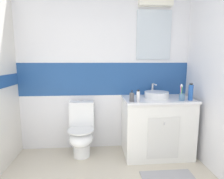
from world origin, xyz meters
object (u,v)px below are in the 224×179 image
(sink_basin, at_px, (156,94))
(toilet, at_px, (82,131))
(shampoo_bottle_tall, at_px, (191,92))
(toothbrush_cup, at_px, (182,96))
(soap_dispenser, at_px, (132,97))
(deodorant_spray_can, at_px, (138,96))

(sink_basin, relative_size, toilet, 0.49)
(sink_basin, bearing_deg, shampoo_bottle_tall, -29.33)
(toothbrush_cup, distance_m, soap_dispenser, 0.68)
(deodorant_spray_can, height_order, shampoo_bottle_tall, shampoo_bottle_tall)
(soap_dispenser, distance_m, shampoo_bottle_tall, 0.81)
(sink_basin, xyz_separation_m, soap_dispenser, (-0.41, -0.24, 0.01))
(toilet, bearing_deg, shampoo_bottle_tall, -8.73)
(soap_dispenser, relative_size, shampoo_bottle_tall, 0.67)
(toothbrush_cup, height_order, soap_dispenser, toothbrush_cup)
(toothbrush_cup, relative_size, deodorant_spray_can, 1.44)
(sink_basin, xyz_separation_m, deodorant_spray_can, (-0.32, -0.24, 0.03))
(toilet, bearing_deg, soap_dispenser, -19.83)
(sink_basin, bearing_deg, soap_dispenser, -149.45)
(shampoo_bottle_tall, bearing_deg, toothbrush_cup, -175.83)
(sink_basin, xyz_separation_m, shampoo_bottle_tall, (0.40, -0.22, 0.06))
(deodorant_spray_can, xyz_separation_m, shampoo_bottle_tall, (0.72, 0.02, 0.04))
(sink_basin, bearing_deg, deodorant_spray_can, -143.52)
(sink_basin, xyz_separation_m, toilet, (-1.10, 0.01, -0.53))
(soap_dispenser, bearing_deg, shampoo_bottle_tall, 1.31)
(shampoo_bottle_tall, bearing_deg, sink_basin, 150.67)
(toilet, distance_m, deodorant_spray_can, 0.98)
(toilet, bearing_deg, deodorant_spray_can, -17.69)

